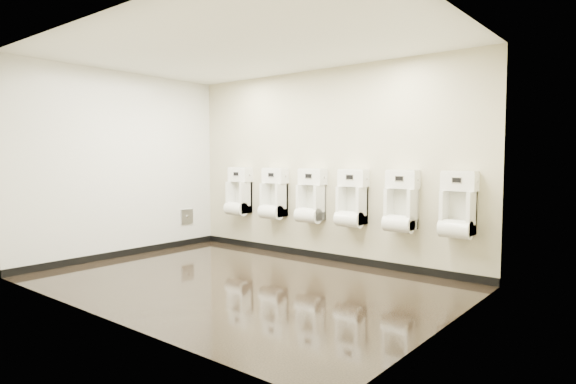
% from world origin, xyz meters
% --- Properties ---
extents(ground, '(5.00, 3.50, 0.00)m').
position_xyz_m(ground, '(0.00, 0.00, 0.00)').
color(ground, black).
rests_on(ground, ground).
extents(ceiling, '(5.00, 3.50, 0.00)m').
position_xyz_m(ceiling, '(0.00, 0.00, 2.80)').
color(ceiling, silver).
extents(back_wall, '(5.00, 0.02, 2.80)m').
position_xyz_m(back_wall, '(0.00, 1.75, 1.40)').
color(back_wall, beige).
rests_on(back_wall, ground).
extents(front_wall, '(5.00, 0.02, 2.80)m').
position_xyz_m(front_wall, '(0.00, -1.75, 1.40)').
color(front_wall, beige).
rests_on(front_wall, ground).
extents(left_wall, '(0.02, 3.50, 2.80)m').
position_xyz_m(left_wall, '(-2.50, 0.00, 1.40)').
color(left_wall, beige).
rests_on(left_wall, ground).
extents(right_wall, '(0.02, 3.50, 2.80)m').
position_xyz_m(right_wall, '(2.50, 0.00, 1.40)').
color(right_wall, beige).
rests_on(right_wall, ground).
extents(tile_overlay_left, '(0.01, 3.50, 2.80)m').
position_xyz_m(tile_overlay_left, '(-2.50, 0.00, 1.40)').
color(tile_overlay_left, white).
rests_on(tile_overlay_left, ground).
extents(skirting_back, '(5.00, 0.02, 0.10)m').
position_xyz_m(skirting_back, '(0.00, 1.74, 0.05)').
color(skirting_back, black).
rests_on(skirting_back, ground).
extents(skirting_left, '(0.02, 3.50, 0.10)m').
position_xyz_m(skirting_left, '(-2.49, 0.00, 0.05)').
color(skirting_left, black).
rests_on(skirting_left, ground).
extents(access_panel, '(0.04, 0.25, 0.25)m').
position_xyz_m(access_panel, '(-2.48, 1.20, 0.50)').
color(access_panel, '#9E9EA3').
rests_on(access_panel, left_wall).
extents(urinal_0, '(0.42, 0.32, 0.78)m').
position_xyz_m(urinal_0, '(-1.64, 1.61, 0.88)').
color(urinal_0, white).
rests_on(urinal_0, back_wall).
extents(urinal_1, '(0.42, 0.32, 0.78)m').
position_xyz_m(urinal_1, '(-0.87, 1.61, 0.88)').
color(urinal_1, white).
rests_on(urinal_1, back_wall).
extents(urinal_2, '(0.42, 0.32, 0.78)m').
position_xyz_m(urinal_2, '(-0.14, 1.61, 0.88)').
color(urinal_2, white).
rests_on(urinal_2, back_wall).
extents(urinal_3, '(0.42, 0.32, 0.78)m').
position_xyz_m(urinal_3, '(0.56, 1.61, 0.88)').
color(urinal_3, white).
rests_on(urinal_3, back_wall).
extents(urinal_4, '(0.42, 0.32, 0.78)m').
position_xyz_m(urinal_4, '(1.30, 1.61, 0.88)').
color(urinal_4, white).
rests_on(urinal_4, back_wall).
extents(urinal_5, '(0.42, 0.32, 0.78)m').
position_xyz_m(urinal_5, '(2.03, 1.61, 0.88)').
color(urinal_5, white).
rests_on(urinal_5, back_wall).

